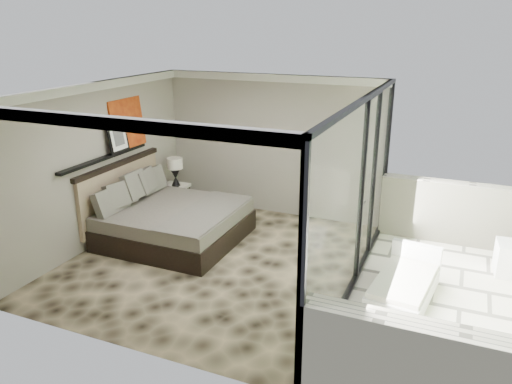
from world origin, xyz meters
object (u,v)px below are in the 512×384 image
at_px(nightstand, 175,197).
at_px(lounger, 404,285).
at_px(table_lamp, 175,168).
at_px(bed, 170,220).

distance_m(nightstand, lounger, 5.23).
bearing_deg(table_lamp, bed, -62.81).
xyz_separation_m(nightstand, lounger, (4.91, -1.79, -0.08)).
relative_size(bed, lounger, 1.49).
distance_m(bed, lounger, 4.19).
height_order(nightstand, lounger, lounger).
relative_size(nightstand, lounger, 0.34).
bearing_deg(table_lamp, nightstand, -170.62).
relative_size(bed, nightstand, 4.44).
bearing_deg(nightstand, lounger, -33.69).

